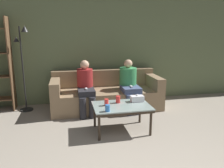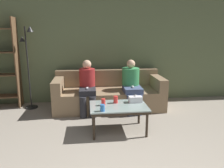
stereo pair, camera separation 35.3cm
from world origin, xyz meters
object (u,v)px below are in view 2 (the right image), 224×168
at_px(coffee_table, 118,108).
at_px(seated_person_mid_left, 131,84).
at_px(couch, 109,94).
at_px(cup_near_right, 116,100).
at_px(cup_near_left, 103,102).
at_px(cup_far_center, 103,108).
at_px(seated_person_left_end, 87,85).
at_px(standing_lamp, 28,59).
at_px(tissue_box, 135,99).

relative_size(coffee_table, seated_person_mid_left, 0.88).
distance_m(couch, cup_near_right, 1.08).
relative_size(couch, cup_near_left, 21.00).
bearing_deg(cup_far_center, cup_near_left, 83.19).
bearing_deg(seated_person_left_end, coffee_table, -63.27).
distance_m(cup_near_left, seated_person_mid_left, 1.15).
relative_size(standing_lamp, seated_person_mid_left, 1.65).
distance_m(coffee_table, seated_person_left_end, 1.10).
distance_m(couch, seated_person_mid_left, 0.56).
height_order(coffee_table, seated_person_mid_left, seated_person_mid_left).
relative_size(cup_near_right, seated_person_left_end, 0.11).
bearing_deg(couch, seated_person_mid_left, -24.45).
distance_m(cup_near_right, seated_person_left_end, 0.96).
height_order(standing_lamp, seated_person_left_end, standing_lamp).
relative_size(coffee_table, seated_person_left_end, 0.87).
relative_size(couch, seated_person_mid_left, 2.18).
distance_m(coffee_table, seated_person_mid_left, 1.08).
xyz_separation_m(cup_far_center, tissue_box, (0.58, 0.37, 0.00)).
bearing_deg(couch, seated_person_left_end, -153.91).
bearing_deg(cup_near_right, tissue_box, 0.65).
height_order(cup_near_left, cup_near_right, cup_near_right).
xyz_separation_m(cup_near_right, seated_person_mid_left, (0.44, 0.85, 0.06)).
distance_m(cup_far_center, seated_person_left_end, 1.22).
relative_size(tissue_box, seated_person_mid_left, 0.21).
height_order(coffee_table, cup_far_center, cup_far_center).
xyz_separation_m(cup_near_left, tissue_box, (0.55, 0.10, -0.00)).
height_order(tissue_box, seated_person_left_end, seated_person_left_end).
bearing_deg(standing_lamp, tissue_box, -31.41).
height_order(cup_near_left, seated_person_left_end, seated_person_left_end).
bearing_deg(seated_person_mid_left, cup_near_left, -124.43).
distance_m(cup_far_center, tissue_box, 0.68).
bearing_deg(seated_person_left_end, standing_lamp, 162.39).
relative_size(coffee_table, cup_far_center, 9.00).
relative_size(cup_near_left, standing_lamp, 0.06).
bearing_deg(coffee_table, seated_person_left_end, 116.73).
relative_size(couch, coffee_table, 2.48).
relative_size(cup_far_center, seated_person_left_end, 0.10).
height_order(cup_near_right, tissue_box, tissue_box).
bearing_deg(seated_person_mid_left, couch, 155.55).
relative_size(cup_near_left, seated_person_mid_left, 0.10).
distance_m(tissue_box, standing_lamp, 2.40).
bearing_deg(seated_person_mid_left, standing_lamp, 170.17).
height_order(cup_near_left, cup_far_center, cup_near_left).
bearing_deg(seated_person_mid_left, cup_near_right, -117.18).
bearing_deg(cup_near_left, cup_near_right, 24.06).
height_order(coffee_table, cup_near_left, cup_near_left).
bearing_deg(cup_near_right, cup_near_left, -155.94).
bearing_deg(couch, tissue_box, -71.90).
xyz_separation_m(coffee_table, standing_lamp, (-1.68, 1.35, 0.65)).
xyz_separation_m(cup_far_center, seated_person_mid_left, (0.68, 1.22, 0.07)).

